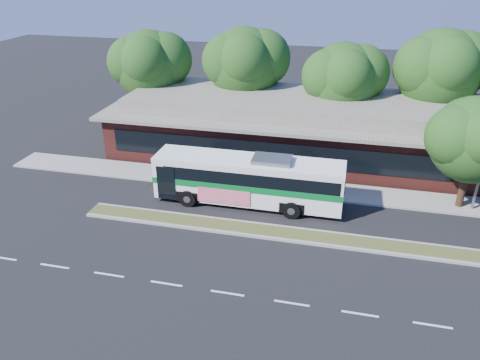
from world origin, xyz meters
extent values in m
plane|color=black|center=(0.00, 0.00, 0.00)|extent=(120.00, 120.00, 0.00)
cube|color=#3B4B1F|center=(0.00, 0.60, 0.07)|extent=(26.00, 1.10, 0.15)
cube|color=gray|center=(0.00, 6.40, 0.06)|extent=(44.00, 2.60, 0.12)
cube|color=black|center=(-18.00, 10.00, 0.01)|extent=(14.00, 12.00, 0.01)
cube|color=maroon|center=(0.00, 13.00, 1.60)|extent=(32.00, 10.00, 3.20)
cube|color=slate|center=(0.00, 13.00, 3.32)|extent=(33.20, 11.20, 0.24)
cube|color=slate|center=(0.00, 13.00, 3.95)|extent=(30.00, 8.00, 1.00)
cube|color=black|center=(0.00, 7.97, 1.70)|extent=(30.00, 0.06, 1.60)
cylinder|color=black|center=(-15.00, 15.00, 1.99)|extent=(0.44, 0.44, 3.99)
sphere|color=#174316|center=(-15.00, 15.00, 5.73)|extent=(5.80, 5.80, 5.80)
sphere|color=#174316|center=(-13.70, 15.43, 6.19)|extent=(4.52, 4.52, 4.52)
cylinder|color=black|center=(-7.00, 16.00, 2.10)|extent=(0.44, 0.44, 4.20)
sphere|color=#174316|center=(-7.00, 16.00, 6.00)|extent=(6.00, 6.00, 6.00)
sphere|color=#174316|center=(-5.65, 16.45, 6.48)|extent=(4.68, 4.68, 4.68)
cylinder|color=black|center=(1.00, 15.00, 1.89)|extent=(0.44, 0.44, 3.78)
sphere|color=#174316|center=(1.00, 15.00, 5.46)|extent=(5.60, 5.60, 5.60)
sphere|color=#174316|center=(2.26, 15.42, 5.91)|extent=(4.37, 4.37, 4.37)
cylinder|color=black|center=(8.00, 16.00, 2.21)|extent=(0.44, 0.44, 4.41)
sphere|color=#174316|center=(8.00, 16.00, 6.27)|extent=(6.20, 6.20, 6.20)
sphere|color=#174316|center=(9.39, 16.46, 6.77)|extent=(4.84, 4.84, 4.84)
cube|color=white|center=(-3.94, 3.71, 1.66)|extent=(11.56, 2.48, 2.66)
cube|color=black|center=(-3.65, 3.71, 2.19)|extent=(10.64, 2.53, 0.80)
cube|color=white|center=(-3.94, 3.71, 2.87)|extent=(11.58, 2.50, 0.25)
cube|color=#046825|center=(-3.94, 3.71, 1.58)|extent=(11.62, 2.54, 0.37)
cube|color=black|center=(-9.74, 3.69, 1.98)|extent=(0.06, 2.16, 1.65)
cube|color=black|center=(1.86, 3.72, 2.28)|extent=(0.06, 2.01, 1.06)
cube|color=#D83FD8|center=(-5.19, 2.44, 0.97)|extent=(3.27, 0.06, 0.96)
cube|color=slate|center=(-2.50, 3.71, 3.12)|extent=(2.31, 1.55, 0.29)
cylinder|color=black|center=(-7.50, 2.49, 0.53)|extent=(1.06, 0.35, 1.06)
cylinder|color=black|center=(-7.51, 4.91, 0.53)|extent=(1.06, 0.35, 1.06)
cylinder|color=black|center=(-1.05, 2.51, 0.53)|extent=(1.06, 0.35, 1.06)
cylinder|color=black|center=(-1.05, 4.92, 0.53)|extent=(1.06, 0.35, 1.06)
imported|color=silver|center=(-11.14, 8.86, 0.73)|extent=(5.47, 3.90, 1.47)
cylinder|color=black|center=(8.88, 6.20, 1.47)|extent=(0.44, 0.44, 2.93)
sphere|color=#174316|center=(8.88, 6.20, 4.46)|extent=(5.10, 5.10, 5.10)
camera|label=1|loc=(1.54, -21.58, 14.20)|focal=35.00mm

